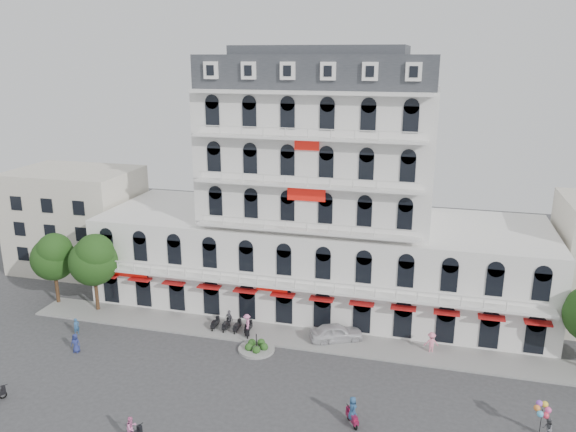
# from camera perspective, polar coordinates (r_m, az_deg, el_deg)

# --- Properties ---
(ground) EXTENTS (120.00, 120.00, 0.00)m
(ground) POSITION_cam_1_polar(r_m,az_deg,el_deg) (45.03, -1.87, -17.61)
(ground) COLOR #38383A
(ground) RESTS_ON ground
(sidewalk) EXTENTS (53.00, 4.00, 0.16)m
(sidewalk) POSITION_cam_1_polar(r_m,az_deg,el_deg) (52.44, 1.01, -12.27)
(sidewalk) COLOR gray
(sidewalk) RESTS_ON ground
(main_building) EXTENTS (45.00, 15.00, 25.80)m
(main_building) POSITION_cam_1_polar(r_m,az_deg,el_deg) (56.96, 3.23, 0.76)
(main_building) COLOR silver
(main_building) RESTS_ON ground
(flank_building_west) EXTENTS (14.00, 10.00, 12.00)m
(flank_building_west) POSITION_cam_1_polar(r_m,az_deg,el_deg) (71.80, -20.61, -0.31)
(flank_building_west) COLOR beige
(flank_building_west) RESTS_ON ground
(traffic_island) EXTENTS (3.20, 3.20, 1.60)m
(traffic_island) POSITION_cam_1_polar(r_m,az_deg,el_deg) (50.56, -3.22, -13.22)
(traffic_island) COLOR gray
(traffic_island) RESTS_ON ground
(parked_scooter_row) EXTENTS (4.40, 1.80, 1.10)m
(parked_scooter_row) POSITION_cam_1_polar(r_m,az_deg,el_deg) (54.00, -5.73, -11.57)
(parked_scooter_row) COLOR black
(parked_scooter_row) RESTS_ON ground
(tree_west_outer) EXTENTS (4.50, 4.48, 7.76)m
(tree_west_outer) POSITION_cam_1_polar(r_m,az_deg,el_deg) (62.02, -22.74, -3.68)
(tree_west_outer) COLOR #382314
(tree_west_outer) RESTS_ON ground
(tree_west_inner) EXTENTS (4.76, 4.76, 8.25)m
(tree_west_inner) POSITION_cam_1_polar(r_m,az_deg,el_deg) (58.68, -19.17, -4.05)
(tree_west_inner) COLOR #382314
(tree_west_inner) RESTS_ON ground
(parked_car) EXTENTS (5.18, 3.77, 1.64)m
(parked_car) POSITION_cam_1_polar(r_m,az_deg,el_deg) (51.92, 4.90, -11.72)
(parked_car) COLOR silver
(parked_car) RESTS_ON ground
(rider_southwest) EXTENTS (0.83, 1.65, 2.09)m
(rider_southwest) POSITION_cam_1_polar(r_m,az_deg,el_deg) (41.04, -15.59, -20.24)
(rider_southwest) COLOR black
(rider_southwest) RESTS_ON ground
(rider_east) EXTENTS (1.11, 1.49, 2.21)m
(rider_east) POSITION_cam_1_polar(r_m,az_deg,el_deg) (41.57, 6.56, -19.07)
(rider_east) COLOR maroon
(rider_east) RESTS_ON ground
(rider_center) EXTENTS (1.03, 1.62, 2.23)m
(rider_center) POSITION_cam_1_polar(r_m,az_deg,el_deg) (52.45, -4.19, -10.95)
(rider_center) COLOR black
(rider_center) RESTS_ON ground
(pedestrian_left) EXTENTS (0.90, 0.64, 1.72)m
(pedestrian_left) POSITION_cam_1_polar(r_m,az_deg,el_deg) (53.27, -20.77, -11.98)
(pedestrian_left) COLOR navy
(pedestrian_left) RESTS_ON ground
(pedestrian_mid) EXTENTS (1.11, 0.89, 1.77)m
(pedestrian_mid) POSITION_cam_1_polar(r_m,az_deg,el_deg) (54.33, -5.97, -10.34)
(pedestrian_mid) COLOR slate
(pedestrian_mid) RESTS_ON ground
(pedestrian_right) EXTENTS (1.38, 0.98, 1.94)m
(pedestrian_right) POSITION_cam_1_polar(r_m,az_deg,el_deg) (51.31, 14.36, -12.37)
(pedestrian_right) COLOR pink
(pedestrian_right) RESTS_ON ground
(pedestrian_far) EXTENTS (0.59, 0.69, 1.60)m
(pedestrian_far) POSITION_cam_1_polar(r_m,az_deg,el_deg) (56.33, -20.69, -10.46)
(pedestrian_far) COLOR #2B5583
(pedestrian_far) RESTS_ON ground
(balloon_vendor) EXTENTS (1.32, 1.24, 2.45)m
(balloon_vendor) POSITION_cam_1_polar(r_m,az_deg,el_deg) (43.74, 24.69, -18.35)
(balloon_vendor) COLOR slate
(balloon_vendor) RESTS_ON ground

